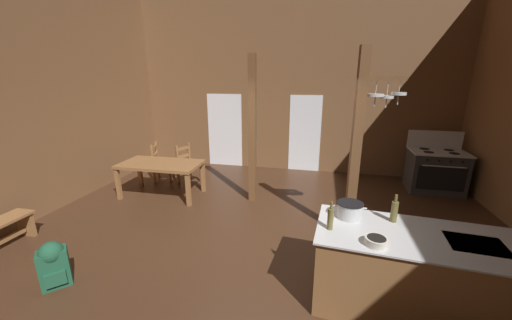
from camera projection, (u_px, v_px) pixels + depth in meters
The scene contains 17 objects.
ground_plane at pixel (258, 249), 4.43m from camera, with size 9.05×8.76×0.10m, color #422819.
wall_back at pixel (291, 85), 7.57m from camera, with size 9.05×0.14×4.58m, color brown.
wall_left at pixel (6, 91), 4.67m from camera, with size 0.14×8.76×4.58m, color brown.
glazed_door_back_left at pixel (225, 131), 8.25m from camera, with size 1.00×0.01×2.05m, color white.
glazed_panel_back_right at pixel (305, 134), 7.77m from camera, with size 0.84×0.01×2.05m, color white.
kitchen_island at pixel (416, 273), 3.12m from camera, with size 2.23×1.14×0.91m.
stove_range at pixel (435, 170), 6.46m from camera, with size 1.15×0.83×1.32m.
support_post_with_pot_rack at pixel (359, 142), 4.28m from camera, with size 0.70×0.27×2.93m.
support_post_center at pixel (252, 131), 5.70m from camera, with size 0.14×0.14×2.93m.
dining_table at pixel (161, 167), 6.17m from camera, with size 1.71×0.93×0.74m.
ladderback_chair_near_window at pixel (188, 165), 6.98m from camera, with size 0.57×0.57×0.95m.
ladderback_chair_by_post at pixel (161, 163), 7.15m from camera, with size 0.55×0.55×0.95m.
backpack at pixel (53, 263), 3.52m from camera, with size 0.39×0.38×0.60m.
stockpot_on_counter at pixel (350, 210), 3.37m from camera, with size 0.37×0.30×0.18m.
mixing_bowl_on_counter at pixel (376, 241), 2.83m from camera, with size 0.22×0.22×0.08m.
bottle_tall_on_counter at pixel (394, 211), 3.27m from camera, with size 0.07×0.07×0.33m.
bottle_short_on_counter at pixel (330, 218), 3.10m from camera, with size 0.06×0.06×0.32m.
Camera 1 is at (0.83, -3.78, 2.50)m, focal length 20.21 mm.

